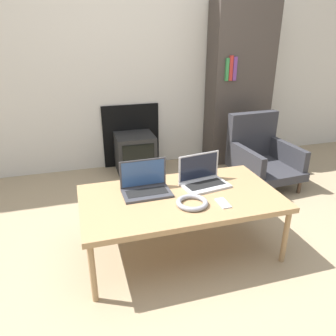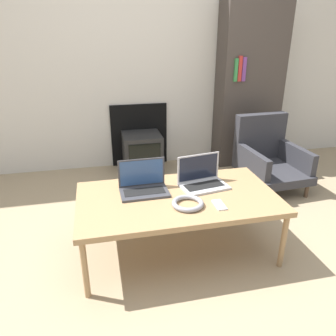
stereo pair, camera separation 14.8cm
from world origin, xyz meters
The scene contains 10 objects.
ground_plane centered at (0.00, 0.00, 0.00)m, with size 14.00×14.00×0.00m, color #998466.
wall_back centered at (0.00, 1.98, 1.29)m, with size 7.00×0.08×2.60m.
table centered at (0.00, 0.28, 0.40)m, with size 1.32×0.72×0.43m.
laptop_left centered at (-0.21, 0.40, 0.47)m, with size 0.32×0.21×0.21m.
laptop_right centered at (0.20, 0.40, 0.47)m, with size 0.35×0.25×0.21m.
headphones centered at (0.03, 0.14, 0.44)m, with size 0.20×0.20×0.03m.
phone centered at (0.22, 0.10, 0.43)m, with size 0.06×0.13×0.01m.
tv centered at (-0.03, 1.74, 0.21)m, with size 0.40×0.39×0.41m.
armchair centered at (1.14, 1.16, 0.29)m, with size 0.58×0.68×0.67m.
bookshelf centered at (1.18, 1.78, 0.86)m, with size 0.69×0.32×1.73m.
Camera 2 is at (-0.48, -1.58, 1.44)m, focal length 35.00 mm.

